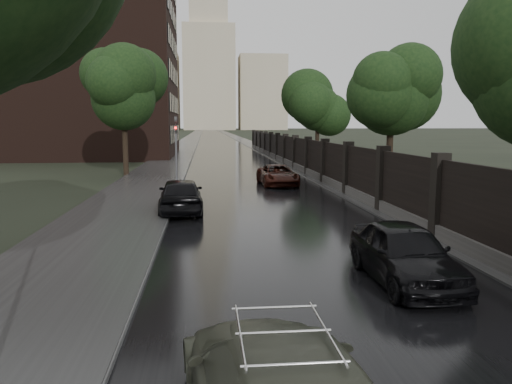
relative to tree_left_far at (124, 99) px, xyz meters
name	(u,v)px	position (x,y,z in m)	size (l,w,h in m)	color
road	(212,133)	(8.00, 160.00, -5.23)	(8.00, 420.00, 0.02)	black
sidewalk_left	(197,133)	(2.00, 160.00, -5.16)	(4.00, 420.00, 0.16)	#2D2D2D
verge_right	(226,133)	(13.50, 160.00, -5.20)	(3.00, 420.00, 0.08)	#2D2D2D
fence_right	(302,159)	(12.60, 2.01, -4.23)	(0.45, 75.72, 2.70)	#383533
tree_left_far	(124,99)	(0.00, 0.00, 0.00)	(4.25, 4.25, 7.39)	black
tree_right_b	(391,98)	(15.50, -8.00, -0.29)	(4.08, 4.08, 7.01)	black
tree_right_c	(318,108)	(15.50, 10.00, -0.29)	(4.08, 4.08, 7.01)	black
traffic_light	(176,144)	(3.70, -5.01, -2.84)	(0.16, 0.32, 4.00)	#59595E
brick_building	(60,63)	(-10.00, 22.00, 4.76)	(24.00, 18.00, 20.00)	black
stalinist_tower	(209,65)	(8.00, 270.00, 33.14)	(92.00, 30.00, 159.00)	tan
hatchback_left	(181,195)	(4.40, -14.57, -4.51)	(1.73, 4.30, 1.46)	black
car_right_near	(405,253)	(9.85, -24.08, -4.55)	(1.63, 4.06, 1.38)	black
car_right_far	(278,175)	(9.60, -5.87, -4.63)	(2.02, 4.37, 1.22)	black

